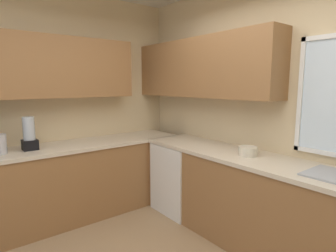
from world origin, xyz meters
The scene contains 6 objects.
room_shell centered at (-0.38, 0.49, 1.82)m, with size 4.27×3.36×2.80m.
counter_run_left centered at (-1.76, 0.00, 0.45)m, with size 0.65×2.97×0.90m.
counter_run_back centered at (0.21, 1.31, 0.45)m, with size 3.36×0.65×0.90m.
dishwasher centered at (-1.10, 1.28, 0.43)m, with size 0.60×0.60×0.86m, color white.
bowl centered at (-0.16, 1.31, 0.95)m, with size 0.18×0.18×0.09m, color beige.
blender_appliance centered at (-1.76, -0.34, 1.07)m, with size 0.15×0.15×0.36m.
Camera 1 is at (1.47, -0.98, 1.61)m, focal length 29.72 mm.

